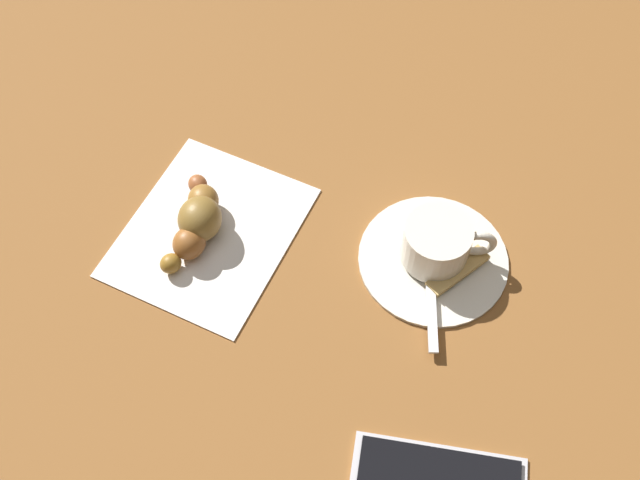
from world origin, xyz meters
TOP-DOWN VIEW (x-y plane):
  - ground_plane at (0.00, 0.00)m, footprint 1.80×1.80m
  - saucer at (0.11, 0.03)m, footprint 0.15×0.15m
  - espresso_cup at (0.11, 0.03)m, footprint 0.09×0.07m
  - teaspoon at (0.11, 0.01)m, footprint 0.06×0.13m
  - sugar_packet at (0.13, 0.02)m, footprint 0.05×0.07m
  - napkin at (-0.12, -0.03)m, footprint 0.17×0.20m
  - croissant at (-0.12, -0.03)m, footprint 0.07×0.12m

SIDE VIEW (x-z plane):
  - ground_plane at x=0.00m, z-range 0.00..0.00m
  - napkin at x=-0.12m, z-range 0.00..0.00m
  - saucer at x=0.11m, z-range 0.00..0.01m
  - teaspoon at x=0.11m, z-range 0.01..0.02m
  - sugar_packet at x=0.13m, z-range 0.01..0.01m
  - croissant at x=-0.12m, z-range 0.00..0.04m
  - espresso_cup at x=0.11m, z-range 0.01..0.05m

